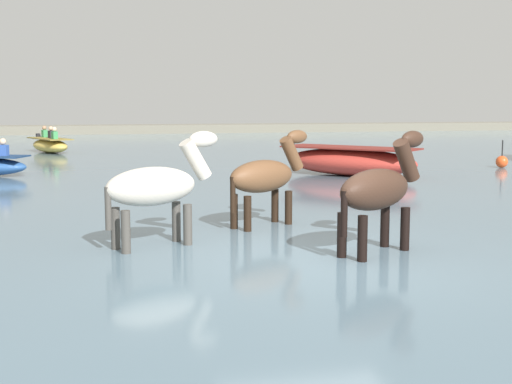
{
  "coord_description": "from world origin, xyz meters",
  "views": [
    {
      "loc": [
        -2.86,
        -8.47,
        2.4
      ],
      "look_at": [
        -0.15,
        3.11,
        0.85
      ],
      "focal_mm": 48.52,
      "sensor_mm": 36.0,
      "label": 1
    }
  ],
  "objects_px": {
    "horse_lead_dark_bay": "(378,193)",
    "boat_near_port": "(50,145)",
    "horse_flank_bay": "(265,179)",
    "channel_buoy": "(502,162)",
    "horse_trailing_pinto": "(156,189)",
    "boat_distant_east": "(350,161)"
  },
  "relations": [
    {
      "from": "boat_near_port",
      "to": "horse_trailing_pinto",
      "type": "bearing_deg",
      "value": -82.46
    },
    {
      "from": "boat_near_port",
      "to": "boat_distant_east",
      "type": "height_order",
      "value": "boat_near_port"
    },
    {
      "from": "horse_trailing_pinto",
      "to": "boat_near_port",
      "type": "bearing_deg",
      "value": 97.54
    },
    {
      "from": "horse_lead_dark_bay",
      "to": "boat_distant_east",
      "type": "relative_size",
      "value": 0.52
    },
    {
      "from": "horse_trailing_pinto",
      "to": "channel_buoy",
      "type": "distance_m",
      "value": 15.08
    },
    {
      "from": "horse_lead_dark_bay",
      "to": "horse_flank_bay",
      "type": "bearing_deg",
      "value": 112.78
    },
    {
      "from": "horse_flank_bay",
      "to": "boat_distant_east",
      "type": "height_order",
      "value": "horse_flank_bay"
    },
    {
      "from": "horse_lead_dark_bay",
      "to": "boat_near_port",
      "type": "height_order",
      "value": "horse_lead_dark_bay"
    },
    {
      "from": "horse_lead_dark_bay",
      "to": "horse_flank_bay",
      "type": "xyz_separation_m",
      "value": [
        -1.0,
        2.37,
        -0.04
      ]
    },
    {
      "from": "boat_near_port",
      "to": "channel_buoy",
      "type": "distance_m",
      "value": 17.46
    },
    {
      "from": "horse_trailing_pinto",
      "to": "boat_distant_east",
      "type": "bearing_deg",
      "value": 54.07
    },
    {
      "from": "horse_lead_dark_bay",
      "to": "horse_flank_bay",
      "type": "distance_m",
      "value": 2.57
    },
    {
      "from": "boat_distant_east",
      "to": "horse_trailing_pinto",
      "type": "bearing_deg",
      "value": -125.93
    },
    {
      "from": "horse_lead_dark_bay",
      "to": "channel_buoy",
      "type": "height_order",
      "value": "horse_lead_dark_bay"
    },
    {
      "from": "horse_trailing_pinto",
      "to": "horse_flank_bay",
      "type": "xyz_separation_m",
      "value": [
        1.9,
        1.26,
        -0.03
      ]
    },
    {
      "from": "horse_lead_dark_bay",
      "to": "boat_near_port",
      "type": "xyz_separation_m",
      "value": [
        -5.5,
        20.78,
        -0.52
      ]
    },
    {
      "from": "horse_flank_bay",
      "to": "boat_near_port",
      "type": "height_order",
      "value": "horse_flank_bay"
    },
    {
      "from": "boat_near_port",
      "to": "channel_buoy",
      "type": "height_order",
      "value": "boat_near_port"
    },
    {
      "from": "horse_lead_dark_bay",
      "to": "boat_near_port",
      "type": "bearing_deg",
      "value": 104.82
    },
    {
      "from": "horse_flank_bay",
      "to": "boat_distant_east",
      "type": "relative_size",
      "value": 0.5
    },
    {
      "from": "boat_near_port",
      "to": "channel_buoy",
      "type": "xyz_separation_m",
      "value": [
        14.25,
        -10.1,
        -0.12
      ]
    },
    {
      "from": "horse_lead_dark_bay",
      "to": "horse_trailing_pinto",
      "type": "xyz_separation_m",
      "value": [
        -2.9,
        1.11,
        -0.01
      ]
    }
  ]
}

